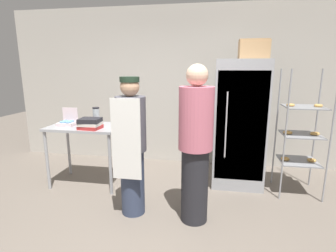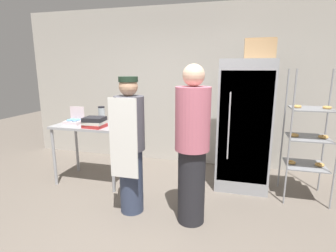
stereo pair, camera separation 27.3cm
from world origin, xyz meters
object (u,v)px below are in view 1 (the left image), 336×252
(binder_stack, at_px, (90,124))
(person_baker, at_px, (131,145))
(donut_box, at_px, (67,122))
(cardboard_storage_box, at_px, (254,50))
(person_customer, at_px, (195,145))
(blender_pitcher, at_px, (96,117))
(baking_rack, at_px, (301,134))
(refrigerator, at_px, (239,123))

(binder_stack, height_order, person_baker, person_baker)
(binder_stack, bearing_deg, person_baker, -34.12)
(donut_box, xyz_separation_m, binder_stack, (0.43, -0.14, 0.03))
(binder_stack, bearing_deg, cardboard_storage_box, 16.15)
(binder_stack, distance_m, person_customer, 1.59)
(blender_pitcher, relative_size, binder_stack, 0.88)
(cardboard_storage_box, distance_m, person_customer, 1.74)
(baking_rack, xyz_separation_m, binder_stack, (-2.86, -0.41, 0.13))
(baking_rack, relative_size, person_customer, 0.97)
(baking_rack, relative_size, person_baker, 1.05)
(baking_rack, xyz_separation_m, cardboard_storage_box, (-0.67, 0.22, 1.13))
(binder_stack, bearing_deg, donut_box, 161.83)
(refrigerator, xyz_separation_m, cardboard_storage_box, (0.14, 0.00, 1.05))
(cardboard_storage_box, distance_m, person_baker, 2.15)
(refrigerator, xyz_separation_m, donut_box, (-2.47, -0.49, 0.02))
(refrigerator, height_order, cardboard_storage_box, cardboard_storage_box)
(refrigerator, height_order, baking_rack, refrigerator)
(baking_rack, height_order, binder_stack, baking_rack)
(person_customer, bearing_deg, donut_box, 160.47)
(refrigerator, distance_m, binder_stack, 2.14)
(blender_pitcher, bearing_deg, baking_rack, 2.96)
(refrigerator, bearing_deg, baking_rack, -15.10)
(donut_box, height_order, blender_pitcher, blender_pitcher)
(person_baker, bearing_deg, person_customer, -2.35)
(refrigerator, bearing_deg, blender_pitcher, -169.95)
(refrigerator, height_order, person_baker, refrigerator)
(person_customer, bearing_deg, baking_rack, 34.99)
(blender_pitcher, xyz_separation_m, person_baker, (0.78, -0.78, -0.17))
(person_baker, distance_m, person_customer, 0.74)
(binder_stack, height_order, person_customer, person_customer)
(blender_pitcher, xyz_separation_m, person_customer, (1.52, -0.81, -0.11))
(binder_stack, relative_size, person_baker, 0.18)
(person_customer, bearing_deg, person_baker, 177.65)
(cardboard_storage_box, xyz_separation_m, person_customer, (-0.70, -1.17, -1.07))
(blender_pitcher, bearing_deg, donut_box, -162.46)
(baking_rack, relative_size, cardboard_storage_box, 4.23)
(refrigerator, distance_m, donut_box, 2.52)
(baking_rack, distance_m, blender_pitcher, 2.90)
(donut_box, bearing_deg, person_customer, -19.53)
(blender_pitcher, relative_size, cardboard_storage_box, 0.65)
(baking_rack, bearing_deg, person_customer, -145.01)
(blender_pitcher, height_order, person_customer, person_customer)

